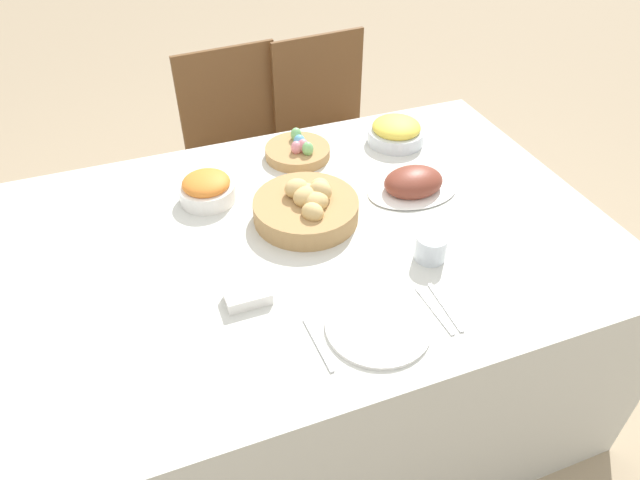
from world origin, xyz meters
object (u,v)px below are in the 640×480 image
Objects in this scene: chair_far_right at (330,137)px; butter_dish at (248,296)px; egg_basket at (298,150)px; fork at (318,344)px; drinking_cup at (431,247)px; spoon at (445,307)px; bread_basket at (307,207)px; chair_far_center at (242,154)px; carrot_bowl at (207,189)px; knife at (434,310)px; dinner_plate at (378,326)px; ham_platter at (413,184)px; pineapple_bowl at (396,132)px.

chair_far_right is 1.29m from butter_dish.
egg_basket is at bearing 60.63° from butter_dish.
fork is 1.99× the size of drinking_cup.
drinking_cup is (0.05, 0.18, 0.03)m from spoon.
bread_basket is at bearing -120.81° from chair_far_right.
chair_far_center is 0.74m from carrot_bowl.
knife is at bearing -70.14° from bread_basket.
drinking_cup reaches higher than dinner_plate.
spoon is 1.49× the size of butter_dish.
chair_far_center is at bearing 81.90° from fork.
egg_basket reaches higher than butter_dish.
dinner_plate is (0.26, -0.64, -0.04)m from carrot_bowl.
chair_far_right is 4.14× the size of egg_basket.
bread_basket reaches higher than ham_platter.
chair_far_center reaches higher than spoon.
bread_basket is 1.22× the size of dinner_plate.
drinking_cup is (0.16, -0.60, 0.01)m from egg_basket.
butter_dish reaches higher than fork.
egg_basket is 0.35m from pineapple_bowl.
chair_far_right reaches higher than egg_basket.
spoon is at bearing -86.21° from chair_far_center.
pineapple_bowl is 0.94m from fork.
knife is at bearing -2.09° from fork.
knife is at bearing -87.53° from chair_far_center.
egg_basket is 0.78m from dinner_plate.
knife is 0.45m from butter_dish.
butter_dish is at bearing -119.37° from egg_basket.
chair_far_right is at bearing 64.23° from bread_basket.
pineapple_bowl is 1.18× the size of knife.
chair_far_right is 0.86m from ham_platter.
spoon is 0.48m from butter_dish.
ham_platter is 1.16× the size of dinner_plate.
fork is 1.00× the size of spoon.
chair_far_center is 3.10× the size of ham_platter.
pineapple_bowl is at bearing 74.50° from spoon.
carrot_bowl is 1.02× the size of spoon.
pineapple_bowl is at bearing 72.21° from drinking_cup.
bread_basket is (-0.40, -0.83, 0.29)m from chair_far_right.
dinner_plate is 0.15m from fork.
drinking_cup is (0.08, 0.18, 0.03)m from knife.
ham_platter is 0.49m from spoon.
pineapple_bowl is (0.35, -0.03, 0.02)m from egg_basket.
ham_platter is at bearing -106.16° from pineapple_bowl.
spoon is at bearing -108.46° from ham_platter.
pineapple_bowl is at bearing 73.84° from ham_platter.
butter_dish is (-0.33, -0.59, -0.01)m from egg_basket.
egg_basket is 0.81m from fork.
dinner_plate is at bearing 177.91° from knife.
bread_basket is 2.73× the size of butter_dish.
chair_far_right is 0.96m from bread_basket.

